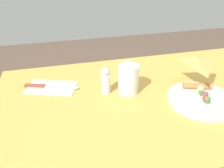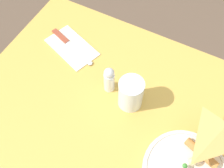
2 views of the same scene
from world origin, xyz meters
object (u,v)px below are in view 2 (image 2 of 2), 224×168
salt_shaker (109,79)px  milk_glass (131,94)px  butter_knife (70,45)px  napkin_folded (72,47)px  dining_table (146,138)px

salt_shaker → milk_glass: bearing=-10.9°
butter_knife → napkin_folded: bearing=-0.0°
napkin_folded → butter_knife: 0.01m
napkin_folded → salt_shaker: salt_shaker is taller
milk_glass → butter_knife: milk_glass is taller
milk_glass → butter_knife: 0.33m
dining_table → salt_shaker: bearing=161.5°
milk_glass → dining_table: bearing=-25.0°
napkin_folded → butter_knife: bearing=160.7°
milk_glass → napkin_folded: milk_glass is taller
dining_table → butter_knife: (-0.39, 0.15, 0.12)m
napkin_folded → butter_knife: size_ratio=1.03×
milk_glass → salt_shaker: bearing=169.1°
milk_glass → butter_knife: (-0.30, 0.11, -0.04)m
milk_glass → napkin_folded: (-0.29, 0.11, -0.05)m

